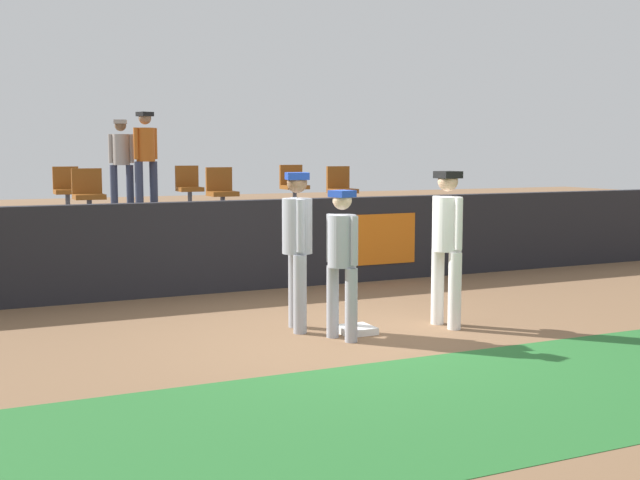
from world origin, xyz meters
The scene contains 16 objects.
ground_plane centered at (0.00, 0.00, 0.00)m, with size 60.00×60.00×0.00m, color brown.
grass_foreground_strip centered at (0.00, -2.54, 0.00)m, with size 18.00×2.80×0.01m, color #26662B.
first_base centered at (0.15, 0.12, 0.04)m, with size 0.40×0.40×0.08m, color white.
player_fielder_home centered at (1.31, 0.00, 1.09)m, with size 0.38×0.59×1.89m.
player_runner_visitor centered at (-0.41, 0.57, 1.09)m, with size 0.43×0.52×1.88m.
player_coach_visitor centered at (-0.14, -0.09, 0.98)m, with size 0.40×0.46×1.69m.
field_wall centered at (0.01, 3.49, 0.69)m, with size 18.00×0.26×1.38m.
bleacher_platform centered at (0.00, 6.06, 0.51)m, with size 18.00×4.80×1.01m, color #59595E.
seat_back_left centered at (-2.21, 6.73, 1.49)m, with size 0.44×0.44×0.84m.
seat_front_center centered at (0.07, 4.93, 1.49)m, with size 0.45×0.44×0.84m.
seat_back_right centered at (2.16, 6.73, 1.49)m, with size 0.48×0.44×0.84m.
seat_back_center centered at (0.01, 6.73, 1.49)m, with size 0.44×0.44×0.84m.
seat_front_left centered at (-2.12, 4.93, 1.49)m, with size 0.46×0.44×0.84m.
seat_front_right centered at (2.33, 4.93, 1.49)m, with size 0.44×0.44×0.84m.
spectator_hooded centered at (-1.04, 7.76, 2.01)m, with size 0.46×0.41×1.72m.
spectator_capped centered at (-0.63, 7.43, 2.09)m, with size 0.49×0.46×1.86m.
Camera 1 is at (-4.11, -8.07, 2.12)m, focal length 45.05 mm.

